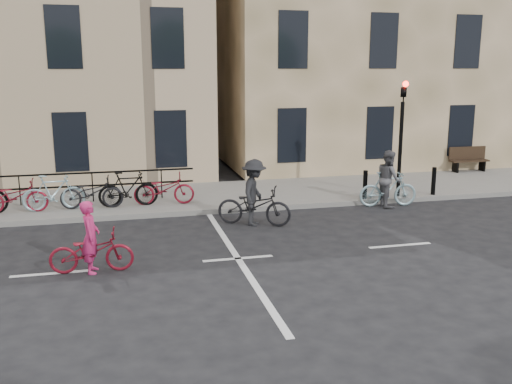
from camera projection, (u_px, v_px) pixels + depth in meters
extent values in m
plane|color=black|center=(238.00, 259.00, 12.81)|extent=(120.00, 120.00, 0.00)
cube|color=slate|center=(70.00, 204.00, 17.55)|extent=(46.00, 4.00, 0.15)
cube|color=#8F7B56|center=(370.00, 23.00, 25.91)|extent=(14.00, 10.00, 12.00)
cylinder|color=black|center=(400.00, 150.00, 18.03)|extent=(0.12, 0.12, 3.00)
imported|color=black|center=(404.00, 87.00, 17.61)|extent=(0.15, 0.18, 0.90)
sphere|color=#FF0C05|center=(406.00, 84.00, 17.47)|extent=(0.18, 0.18, 0.18)
cylinder|color=black|center=(365.00, 185.00, 17.88)|extent=(0.14, 0.14, 0.90)
cylinder|color=black|center=(434.00, 181.00, 18.44)|extent=(0.14, 0.14, 0.90)
cube|color=black|center=(455.00, 167.00, 22.42)|extent=(0.06, 0.38, 0.40)
cube|color=black|center=(482.00, 166.00, 22.70)|extent=(0.06, 0.38, 0.40)
cube|color=black|center=(469.00, 161.00, 22.51)|extent=(1.60, 0.40, 0.06)
cube|color=black|center=(467.00, 153.00, 22.62)|extent=(1.60, 0.06, 0.50)
cube|color=black|center=(57.00, 188.00, 17.25)|extent=(8.30, 0.04, 0.95)
imported|color=maroon|center=(15.00, 196.00, 16.15)|extent=(1.80, 0.63, 0.95)
imported|color=#8EB0BA|center=(54.00, 193.00, 16.39)|extent=(1.75, 0.49, 1.05)
imported|color=black|center=(92.00, 193.00, 16.64)|extent=(1.80, 0.63, 0.95)
imported|color=black|center=(128.00, 189.00, 16.88)|extent=(1.75, 0.49, 1.05)
imported|color=maroon|center=(164.00, 189.00, 17.14)|extent=(1.80, 0.63, 0.95)
imported|color=maroon|center=(91.00, 251.00, 11.89)|extent=(1.76, 0.71, 0.91)
imported|color=#C32262|center=(91.00, 237.00, 11.82)|extent=(0.40, 0.58, 1.54)
imported|color=#8EB0BA|center=(388.00, 189.00, 17.49)|extent=(1.85, 0.72, 1.09)
imported|color=#4F4F54|center=(389.00, 179.00, 17.42)|extent=(0.76, 0.92, 1.75)
imported|color=black|center=(254.00, 206.00, 15.44)|extent=(2.13, 1.54, 1.07)
imported|color=black|center=(254.00, 192.00, 15.36)|extent=(1.12, 1.34, 1.81)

